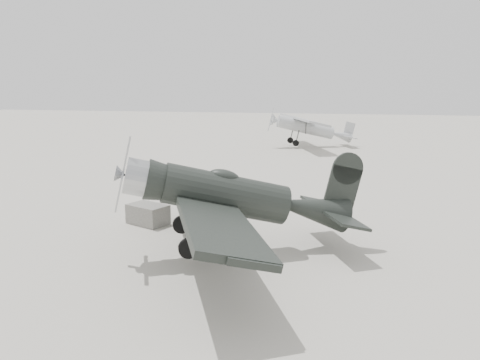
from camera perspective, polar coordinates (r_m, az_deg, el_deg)
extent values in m
plane|color=#A29D8F|center=(19.93, 4.67, -4.70)|extent=(160.00, 160.00, 0.00)
cylinder|color=black|center=(15.27, -1.75, -1.91)|extent=(4.26, 2.92, 1.30)
cone|color=black|center=(16.07, 9.09, -1.21)|extent=(2.70, 2.12, 1.21)
cylinder|color=#A8AAAC|center=(15.05, -12.45, -2.37)|extent=(1.25, 1.40, 1.15)
cone|color=#A8AAAC|center=(15.07, -14.57, -2.45)|extent=(0.52, 0.61, 0.52)
cube|color=#A8AAAC|center=(15.07, -14.32, -2.44)|extent=(0.12, 0.18, 2.42)
ellipsoid|color=black|center=(15.12, -2.45, 0.19)|extent=(1.19, 1.01, 0.43)
cube|color=black|center=(15.25, -4.15, -3.21)|extent=(6.52, 10.93, 0.20)
cube|color=black|center=(16.33, 11.54, -0.93)|extent=(2.59, 3.97, 0.09)
cube|color=black|center=(16.24, 12.10, 1.82)|extent=(1.05, 0.56, 1.67)
cylinder|color=black|center=(14.40, -4.88, -9.43)|extent=(0.64, 0.40, 0.63)
cylinder|color=black|center=(16.76, -5.94, -6.43)|extent=(0.64, 0.40, 0.63)
cylinder|color=#333333|center=(14.19, -4.93, -7.07)|extent=(0.14, 0.14, 1.30)
cylinder|color=#333333|center=(16.58, -5.98, -4.38)|extent=(0.14, 0.14, 1.30)
cylinder|color=black|center=(16.52, 12.22, -2.40)|extent=(0.22, 0.15, 0.20)
cylinder|color=#A1A4A6|center=(43.74, 7.97, 6.39)|extent=(5.32, 2.89, 1.11)
cone|color=#A1A4A6|center=(44.79, 12.38, 6.35)|extent=(2.06, 1.59, 1.01)
cone|color=#A1A4A6|center=(43.08, 4.17, 6.39)|extent=(0.94, 1.20, 1.05)
cube|color=#A1A4A6|center=(43.00, 3.64, 6.39)|extent=(0.10, 0.15, 2.23)
cube|color=#A1A4A6|center=(43.59, 7.48, 7.21)|extent=(5.70, 11.11, 0.18)
cube|color=#A1A4A6|center=(44.95, 13.00, 6.40)|extent=(2.06, 3.54, 0.08)
cube|color=#A1A4A6|center=(44.94, 13.16, 7.24)|extent=(0.88, 0.39, 1.32)
cylinder|color=black|center=(42.63, 7.25, 4.20)|extent=(0.58, 0.33, 0.57)
cylinder|color=black|center=(44.77, 6.55, 4.55)|extent=(0.58, 0.33, 0.57)
cylinder|color=#333333|center=(42.56, 7.26, 4.97)|extent=(0.12, 0.12, 1.22)
cylinder|color=#333333|center=(44.71, 6.56, 5.29)|extent=(0.12, 0.12, 1.22)
cylinder|color=black|center=(45.05, 13.22, 5.95)|extent=(0.20, 0.13, 0.18)
cube|color=#605E59|center=(19.37, -11.16, -4.12)|extent=(1.86, 1.53, 0.80)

